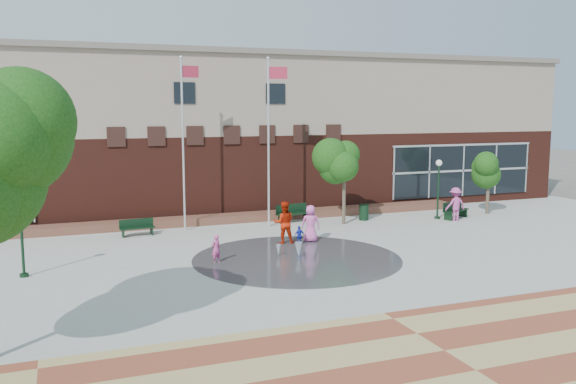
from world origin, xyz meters
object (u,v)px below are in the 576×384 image
object	(u,v)px
bench_left	(137,231)
child_splash	(216,249)
flagpole_right	(269,133)
trash_can	(364,212)
flagpole_left	(184,135)

from	to	relation	value
bench_left	child_splash	bearing A→B (deg)	-75.98
flagpole_right	trash_can	bearing A→B (deg)	6.46
flagpole_right	bench_left	world-z (taller)	flagpole_right
trash_can	child_splash	bearing A→B (deg)	-148.06
flagpole_left	trash_can	world-z (taller)	flagpole_left
bench_left	child_splash	xyz separation A→B (m)	(2.24, -6.24, 0.31)
flagpole_right	child_splash	world-z (taller)	flagpole_right
flagpole_right	flagpole_left	bearing A→B (deg)	-178.80
flagpole_right	child_splash	xyz separation A→B (m)	(-4.40, -6.23, -4.20)
flagpole_left	bench_left	size ratio (longest dim) A/B	5.16
trash_can	child_splash	world-z (taller)	child_splash
flagpole_right	trash_can	distance (m)	6.84
flagpole_left	trash_can	xyz separation A→B (m)	(9.53, -0.72, -4.28)
flagpole_right	bench_left	xyz separation A→B (m)	(-6.64, 0.01, -4.51)
trash_can	flagpole_right	bearing A→B (deg)	178.00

